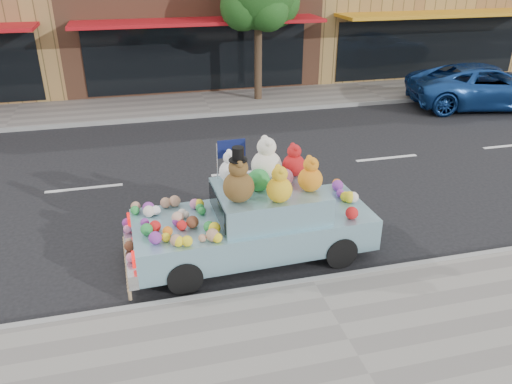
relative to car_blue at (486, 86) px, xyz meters
name	(u,v)px	position (x,y,z in m)	size (l,w,h in m)	color
ground	(246,172)	(-9.82, -3.76, -0.76)	(120.00, 120.00, 0.00)	black
near_sidewalk	(348,342)	(-9.82, -10.26, -0.70)	(60.00, 3.00, 0.12)	gray
far_sidewalk	(206,103)	(-9.82, 2.74, -0.70)	(60.00, 3.00, 0.12)	gray
near_kerb	(312,282)	(-9.82, -8.76, -0.70)	(60.00, 0.12, 0.13)	gray
far_kerb	(213,115)	(-9.82, 1.24, -0.70)	(60.00, 0.12, 0.13)	gray
car_blue	(486,86)	(0.00, 0.00, 0.00)	(2.54, 5.50, 1.53)	#1A4593
art_car	(255,217)	(-10.54, -7.58, 0.03)	(4.54, 1.89, 2.32)	black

